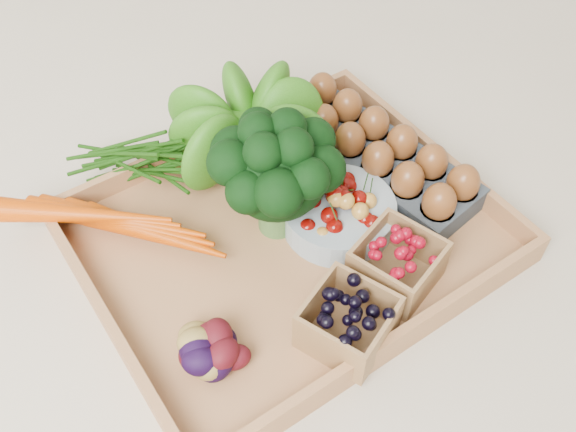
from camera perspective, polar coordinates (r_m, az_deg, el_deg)
ground at (r=0.92m, az=0.00°, el=-2.43°), size 4.00×4.00×0.00m
tray at (r=0.91m, az=0.00°, el=-2.14°), size 0.55×0.45×0.01m
carrots at (r=0.92m, az=-14.48°, el=-0.56°), size 0.24×0.17×0.06m
lettuce at (r=0.95m, az=-3.37°, el=8.21°), size 0.17×0.17×0.17m
broccoli at (r=0.87m, az=-1.03°, el=2.12°), size 0.18×0.18×0.14m
cherry_bowl at (r=0.91m, az=4.52°, el=0.16°), size 0.16×0.16×0.04m
egg_carton at (r=0.99m, az=7.61°, el=5.14°), size 0.17×0.35×0.04m
potatoes at (r=0.78m, az=-7.04°, el=-11.50°), size 0.12×0.12×0.07m
punnet_blackberry at (r=0.79m, az=5.36°, el=-9.35°), size 0.13×0.13×0.07m
punnet_raspberry at (r=0.85m, az=9.66°, el=-4.19°), size 0.12×0.12×0.07m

